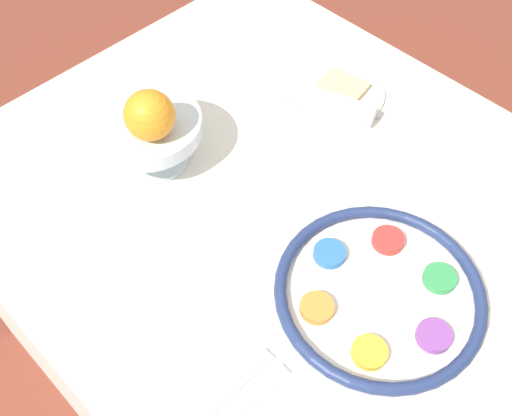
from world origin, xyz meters
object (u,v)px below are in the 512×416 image
at_px(orange_fruit, 150,115).
at_px(napkin_roll, 328,102).
at_px(fruit_stand, 148,130).
at_px(seder_plate, 379,293).
at_px(bread_plate, 340,92).

height_order(orange_fruit, napkin_roll, orange_fruit).
xyz_separation_m(fruit_stand, orange_fruit, (-0.04, 0.01, 0.07)).
distance_m(fruit_stand, orange_fruit, 0.08).
distance_m(seder_plate, bread_plate, 0.48).
bearing_deg(napkin_roll, seder_plate, 141.88).
xyz_separation_m(fruit_stand, napkin_roll, (-0.15, -0.33, -0.05)).
bearing_deg(orange_fruit, seder_plate, -170.28).
bearing_deg(bread_plate, seder_plate, 137.69).
bearing_deg(orange_fruit, bread_plate, -103.81).
height_order(fruit_stand, orange_fruit, orange_fruit).
bearing_deg(seder_plate, bread_plate, -42.31).
distance_m(seder_plate, fruit_stand, 0.49).
bearing_deg(fruit_stand, orange_fruit, 160.15).
xyz_separation_m(orange_fruit, bread_plate, (-0.10, -0.40, -0.14)).
relative_size(orange_fruit, napkin_roll, 0.44).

